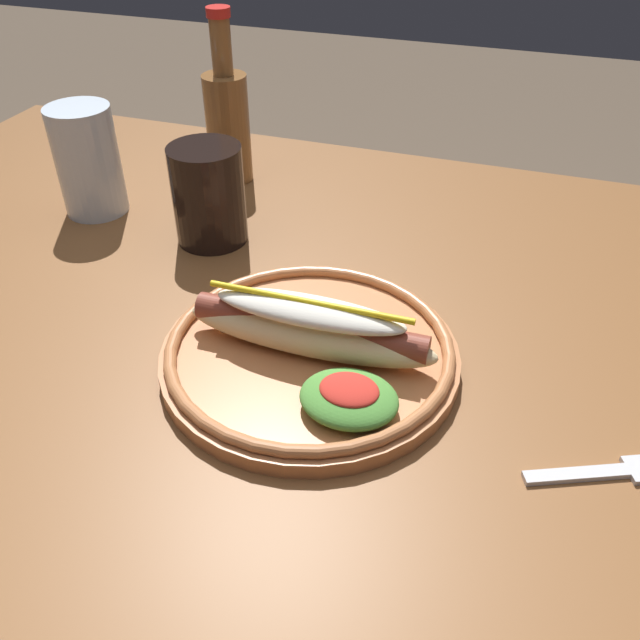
{
  "coord_description": "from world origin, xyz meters",
  "views": [
    {
      "loc": [
        0.23,
        -0.5,
        1.16
      ],
      "look_at": [
        0.07,
        -0.02,
        0.77
      ],
      "focal_mm": 37.08,
      "sensor_mm": 36.0,
      "label": 1
    }
  ],
  "objects_px": {
    "soda_cup": "(209,195)",
    "water_cup": "(88,161)",
    "hot_dog_plate": "(312,348)",
    "fork": "(610,472)",
    "glass_bottle": "(227,120)"
  },
  "relations": [
    {
      "from": "fork",
      "to": "soda_cup",
      "type": "xyz_separation_m",
      "value": [
        -0.47,
        0.24,
        0.06
      ]
    },
    {
      "from": "fork",
      "to": "glass_bottle",
      "type": "relative_size",
      "value": 0.51
    },
    {
      "from": "hot_dog_plate",
      "to": "glass_bottle",
      "type": "bearing_deg",
      "value": 124.98
    },
    {
      "from": "hot_dog_plate",
      "to": "soda_cup",
      "type": "bearing_deg",
      "value": 136.31
    },
    {
      "from": "soda_cup",
      "to": "glass_bottle",
      "type": "distance_m",
      "value": 0.18
    },
    {
      "from": "glass_bottle",
      "to": "soda_cup",
      "type": "bearing_deg",
      "value": -72.99
    },
    {
      "from": "hot_dog_plate",
      "to": "fork",
      "type": "xyz_separation_m",
      "value": [
        0.27,
        -0.05,
        -0.02
      ]
    },
    {
      "from": "soda_cup",
      "to": "water_cup",
      "type": "relative_size",
      "value": 0.86
    },
    {
      "from": "soda_cup",
      "to": "water_cup",
      "type": "height_order",
      "value": "water_cup"
    },
    {
      "from": "glass_bottle",
      "to": "hot_dog_plate",
      "type": "bearing_deg",
      "value": -55.02
    },
    {
      "from": "water_cup",
      "to": "soda_cup",
      "type": "bearing_deg",
      "value": -6.03
    },
    {
      "from": "water_cup",
      "to": "fork",
      "type": "bearing_deg",
      "value": -21.5
    },
    {
      "from": "fork",
      "to": "soda_cup",
      "type": "distance_m",
      "value": 0.52
    },
    {
      "from": "hot_dog_plate",
      "to": "fork",
      "type": "height_order",
      "value": "hot_dog_plate"
    },
    {
      "from": "soda_cup",
      "to": "fork",
      "type": "bearing_deg",
      "value": -26.79
    }
  ]
}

